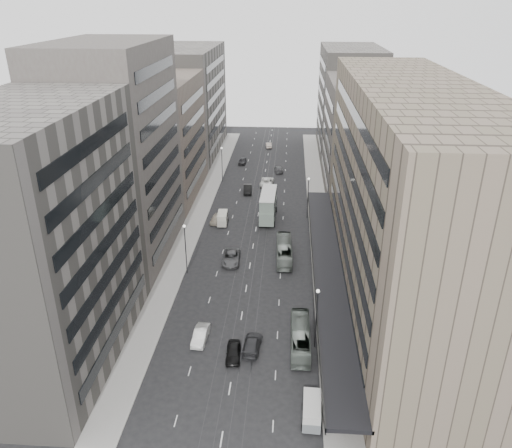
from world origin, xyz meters
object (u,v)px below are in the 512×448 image
(sedan_1, at_px, (201,335))
(bus_far, at_px, (284,251))
(pedestrian, at_px, (328,358))
(sedan_2, at_px, (231,258))
(bus_near, at_px, (300,337))
(panel_van, at_px, (223,218))
(vw_microbus, at_px, (312,410))
(double_decker, at_px, (268,205))
(sedan_0, at_px, (233,352))

(sedan_1, bearing_deg, bus_far, 68.42)
(bus_far, distance_m, pedestrian, 26.62)
(sedan_2, bearing_deg, pedestrian, -62.07)
(bus_near, distance_m, sedan_1, 12.56)
(panel_van, relative_size, sedan_2, 0.67)
(vw_microbus, xyz_separation_m, sedan_1, (-13.56, 12.19, -0.54))
(bus_near, height_order, sedan_1, bus_near)
(vw_microbus, bearing_deg, bus_far, 97.93)
(bus_far, xyz_separation_m, double_decker, (-3.41, 16.18, 1.49))
(panel_van, height_order, sedan_1, panel_van)
(double_decker, bearing_deg, sedan_0, -91.84)
(bus_near, relative_size, panel_van, 2.47)
(sedan_0, relative_size, sedan_1, 0.93)
(bus_far, xyz_separation_m, sedan_1, (-10.15, -22.43, -0.69))
(double_decker, bearing_deg, vw_microbus, -81.09)
(bus_near, bearing_deg, sedan_2, -62.54)
(sedan_1, xyz_separation_m, pedestrian, (15.71, -3.60, 0.21))
(sedan_0, height_order, sedan_1, sedan_1)
(pedestrian, bearing_deg, vw_microbus, 79.70)
(bus_near, xyz_separation_m, panel_van, (-14.35, 35.64, -0.01))
(sedan_0, distance_m, sedan_1, 5.39)
(vw_microbus, distance_m, pedestrian, 8.86)
(double_decker, xyz_separation_m, vw_microbus, (6.82, -50.79, -1.64))
(double_decker, height_order, vw_microbus, double_decker)
(bus_far, relative_size, sedan_2, 1.74)
(bus_far, xyz_separation_m, pedestrian, (5.56, -26.02, -0.48))
(sedan_0, xyz_separation_m, sedan_1, (-4.49, 2.98, 0.03))
(double_decker, height_order, sedan_1, double_decker)
(bus_near, relative_size, bus_far, 0.95)
(sedan_0, bearing_deg, pedestrian, -6.05)
(panel_van, distance_m, pedestrian, 42.65)
(bus_near, height_order, double_decker, double_decker)
(double_decker, relative_size, sedan_0, 2.32)
(bus_near, xyz_separation_m, sedan_1, (-12.55, 0.35, -0.61))
(double_decker, bearing_deg, sedan_1, -98.64)
(vw_microbus, bearing_deg, panel_van, 110.24)
(bus_far, bearing_deg, vw_microbus, 93.86)
(bus_far, relative_size, double_decker, 1.04)
(bus_near, xyz_separation_m, double_decker, (-5.81, 38.95, 1.57))
(sedan_1, height_order, sedan_2, sedan_2)
(bus_near, xyz_separation_m, vw_microbus, (1.02, -11.84, -0.07))
(bus_near, bearing_deg, pedestrian, 134.00)
(panel_van, bearing_deg, sedan_0, -83.45)
(bus_far, bearing_deg, panel_van, -48.88)
(double_decker, relative_size, panel_van, 2.51)
(vw_microbus, relative_size, panel_van, 1.10)
(bus_far, height_order, sedan_2, bus_far)
(bus_far, relative_size, vw_microbus, 2.37)
(bus_far, xyz_separation_m, panel_van, (-11.95, 12.87, -0.09))
(double_decker, distance_m, panel_van, 9.29)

